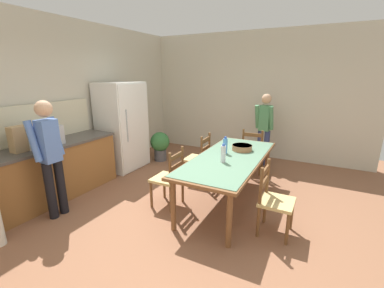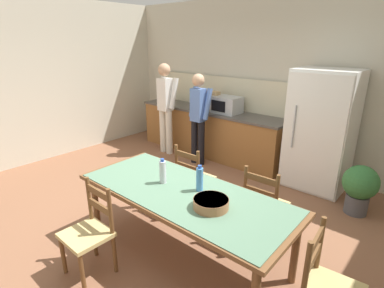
% 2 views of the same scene
% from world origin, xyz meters
% --- Properties ---
extents(ground_plane, '(8.32, 8.32, 0.00)m').
position_xyz_m(ground_plane, '(0.00, 0.00, 0.00)').
color(ground_plane, brown).
extents(wall_back, '(6.52, 0.12, 2.90)m').
position_xyz_m(wall_back, '(0.00, 2.66, 1.45)').
color(wall_back, beige).
rests_on(wall_back, ground).
extents(wall_right, '(0.12, 5.20, 2.90)m').
position_xyz_m(wall_right, '(3.26, 0.00, 1.45)').
color(wall_right, beige).
rests_on(wall_right, ground).
extents(kitchen_counter, '(3.13, 0.66, 0.90)m').
position_xyz_m(kitchen_counter, '(-1.02, 2.23, 0.45)').
color(kitchen_counter, brown).
rests_on(kitchen_counter, ground).
extents(refrigerator, '(0.87, 0.73, 1.79)m').
position_xyz_m(refrigerator, '(1.08, 2.19, 0.90)').
color(refrigerator, white).
rests_on(refrigerator, ground).
extents(microwave, '(0.50, 0.39, 0.30)m').
position_xyz_m(microwave, '(-0.63, 2.21, 1.05)').
color(microwave, '#B2B7BC').
rests_on(microwave, kitchen_counter).
extents(paper_bag, '(0.24, 0.16, 0.36)m').
position_xyz_m(paper_bag, '(-0.94, 2.20, 1.08)').
color(paper_bag, tan).
rests_on(paper_bag, kitchen_counter).
extents(dining_table, '(2.29, 0.96, 0.75)m').
position_xyz_m(dining_table, '(0.63, -0.33, 0.68)').
color(dining_table, brown).
rests_on(dining_table, ground).
extents(bottle_near_centre, '(0.07, 0.07, 0.27)m').
position_xyz_m(bottle_near_centre, '(0.35, -0.33, 0.87)').
color(bottle_near_centre, silver).
rests_on(bottle_near_centre, dining_table).
extents(bottle_off_centre, '(0.07, 0.07, 0.27)m').
position_xyz_m(bottle_off_centre, '(0.75, -0.21, 0.87)').
color(bottle_off_centre, '#4C8ED6').
rests_on(bottle_off_centre, dining_table).
extents(serving_bowl, '(0.32, 0.32, 0.09)m').
position_xyz_m(serving_bowl, '(1.03, -0.39, 0.80)').
color(serving_bowl, '#9E6642').
rests_on(serving_bowl, dining_table).
extents(chair_side_far_left, '(0.43, 0.41, 0.91)m').
position_xyz_m(chair_side_far_left, '(0.11, 0.43, 0.44)').
color(chair_side_far_left, brown).
rests_on(chair_side_far_left, ground).
extents(chair_side_far_right, '(0.43, 0.41, 0.91)m').
position_xyz_m(chair_side_far_right, '(1.14, 0.44, 0.44)').
color(chair_side_far_right, brown).
rests_on(chair_side_far_right, ground).
extents(chair_head_end, '(0.44, 0.46, 0.91)m').
position_xyz_m(chair_head_end, '(2.07, -0.31, 0.44)').
color(chair_head_end, brown).
rests_on(chair_head_end, ground).
extents(chair_side_near_left, '(0.42, 0.40, 0.91)m').
position_xyz_m(chair_side_near_left, '(0.13, -1.09, 0.44)').
color(chair_side_near_left, brown).
rests_on(chair_side_near_left, ground).
extents(person_at_counter, '(0.41, 0.28, 1.63)m').
position_xyz_m(person_at_counter, '(-0.87, 1.69, 0.92)').
color(person_at_counter, black).
rests_on(person_at_counter, ground).
extents(person_by_table, '(0.29, 0.41, 1.55)m').
position_xyz_m(person_by_table, '(2.62, -0.40, 0.87)').
color(person_by_table, navy).
rests_on(person_by_table, ground).
extents(potted_plant, '(0.44, 0.44, 0.67)m').
position_xyz_m(potted_plant, '(1.80, 1.76, 0.39)').
color(potted_plant, '#4C4C51').
rests_on(potted_plant, ground).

